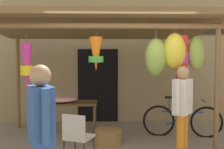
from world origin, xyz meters
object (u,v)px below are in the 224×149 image
wicker_basket_by_table (108,137)px  customer_foreground (183,105)px  parked_bicycle (182,121)px  vendor_in_orange (41,129)px  folding_chair (77,134)px  display_table (64,106)px  flower_heap_on_table (62,99)px

wicker_basket_by_table → customer_foreground: (1.25, -0.90, 0.79)m
parked_bicycle → vendor_in_orange: size_ratio=1.05×
parked_bicycle → vendor_in_orange: 3.92m
parked_bicycle → vendor_in_orange: bearing=-128.1°
folding_chair → parked_bicycle: parked_bicycle is taller
folding_chair → vendor_in_orange: vendor_in_orange is taller
display_table → folding_chair: 1.65m
flower_heap_on_table → wicker_basket_by_table: flower_heap_on_table is taller
display_table → parked_bicycle: bearing=-0.2°
display_table → folding_chair: (0.44, -1.58, -0.20)m
vendor_in_orange → customer_foreground: 2.59m
parked_bicycle → customer_foreground: size_ratio=1.09×
wicker_basket_by_table → customer_foreground: customer_foreground is taller
parked_bicycle → folding_chair: bearing=-144.1°
wicker_basket_by_table → folding_chair: bearing=-115.4°
flower_heap_on_table → parked_bicycle: bearing=1.5°
wicker_basket_by_table → vendor_in_orange: bearing=-106.1°
folding_chair → customer_foreground: (1.77, 0.19, 0.44)m
display_table → flower_heap_on_table: bearing=-116.2°
wicker_basket_by_table → parked_bicycle: 1.74m
flower_heap_on_table → customer_foreground: (2.25, -1.32, 0.08)m
folding_chair → wicker_basket_by_table: folding_chair is taller
vendor_in_orange → customer_foreground: size_ratio=1.04×
display_table → parked_bicycle: size_ratio=0.83×
display_table → customer_foreground: customer_foreground is taller
flower_heap_on_table → customer_foreground: size_ratio=0.43×
folding_chair → vendor_in_orange: bearing=-98.5°
display_table → wicker_basket_by_table: (0.96, -0.49, -0.55)m
wicker_basket_by_table → customer_foreground: 1.73m
flower_heap_on_table → folding_chair: bearing=-72.3°
wicker_basket_by_table → display_table: bearing=152.7°
flower_heap_on_table → wicker_basket_by_table: (1.00, -0.41, -0.71)m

